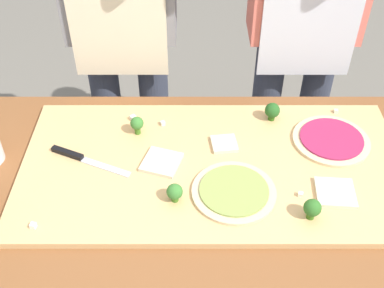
# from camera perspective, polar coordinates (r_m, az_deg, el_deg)

# --- Properties ---
(prep_table) EXTENTS (1.52, 0.83, 0.75)m
(prep_table) POSITION_cam_1_polar(r_m,az_deg,el_deg) (1.51, 1.14, -6.76)
(prep_table) COLOR brown
(prep_table) RESTS_ON ground
(cutting_board) EXTENTS (1.18, 0.59, 0.02)m
(cutting_board) POSITION_cam_1_polar(r_m,az_deg,el_deg) (1.46, 2.60, -2.70)
(cutting_board) COLOR tan
(cutting_board) RESTS_ON prep_table
(chefs_knife) EXTENTS (0.26, 0.13, 0.02)m
(chefs_knife) POSITION_cam_1_polar(r_m,az_deg,el_deg) (1.51, -13.32, -1.56)
(chefs_knife) COLOR #B7BABF
(chefs_knife) RESTS_ON cutting_board
(pizza_whole_pesto_green) EXTENTS (0.24, 0.24, 0.02)m
(pizza_whole_pesto_green) POSITION_cam_1_polar(r_m,az_deg,el_deg) (1.37, 5.07, -5.67)
(pizza_whole_pesto_green) COLOR beige
(pizza_whole_pesto_green) RESTS_ON cutting_board
(pizza_whole_beet_magenta) EXTENTS (0.25, 0.25, 0.02)m
(pizza_whole_beet_magenta) POSITION_cam_1_polar(r_m,az_deg,el_deg) (1.59, 16.36, 0.49)
(pizza_whole_beet_magenta) COLOR beige
(pizza_whole_beet_magenta) RESTS_ON cutting_board
(pizza_slice_near_left) EXTENTS (0.09, 0.09, 0.01)m
(pizza_slice_near_left) POSITION_cam_1_polar(r_m,az_deg,el_deg) (1.52, 3.90, 0.03)
(pizza_slice_near_left) COLOR beige
(pizza_slice_near_left) RESTS_ON cutting_board
(pizza_slice_far_right) EXTENTS (0.12, 0.12, 0.01)m
(pizza_slice_far_right) POSITION_cam_1_polar(r_m,az_deg,el_deg) (1.42, 16.81, -5.60)
(pizza_slice_far_right) COLOR beige
(pizza_slice_far_right) RESTS_ON cutting_board
(pizza_slice_far_left) EXTENTS (0.14, 0.14, 0.01)m
(pizza_slice_far_left) POSITION_cam_1_polar(r_m,az_deg,el_deg) (1.45, -3.65, -2.18)
(pizza_slice_far_left) COLOR beige
(pizza_slice_far_left) RESTS_ON cutting_board
(broccoli_floret_back_right) EXTENTS (0.05, 0.05, 0.06)m
(broccoli_floret_back_right) POSITION_cam_1_polar(r_m,az_deg,el_deg) (1.32, 14.23, -7.49)
(broccoli_floret_back_right) COLOR #366618
(broccoli_floret_back_right) RESTS_ON cutting_board
(broccoli_floret_center_left) EXTENTS (0.05, 0.05, 0.06)m
(broccoli_floret_center_left) POSITION_cam_1_polar(r_m,az_deg,el_deg) (1.33, -2.07, -5.78)
(broccoli_floret_center_left) COLOR #3F7220
(broccoli_floret_center_left) RESTS_ON cutting_board
(broccoli_floret_back_left) EXTENTS (0.04, 0.04, 0.06)m
(broccoli_floret_back_left) POSITION_cam_1_polar(r_m,az_deg,el_deg) (1.55, -6.58, 2.41)
(broccoli_floret_back_left) COLOR #3F7220
(broccoli_floret_back_left) RESTS_ON cutting_board
(broccoli_floret_front_mid) EXTENTS (0.05, 0.05, 0.06)m
(broccoli_floret_front_mid) POSITION_cam_1_polar(r_m,az_deg,el_deg) (1.62, 9.61, 3.94)
(broccoli_floret_front_mid) COLOR #2C5915
(broccoli_floret_front_mid) RESTS_ON cutting_board
(cheese_crumble_a) EXTENTS (0.02, 0.02, 0.01)m
(cheese_crumble_a) POSITION_cam_1_polar(r_m,az_deg,el_deg) (1.35, -18.46, -9.25)
(cheese_crumble_a) COLOR white
(cheese_crumble_a) RESTS_ON cutting_board
(cheese_crumble_b) EXTENTS (0.01, 0.01, 0.01)m
(cheese_crumble_b) POSITION_cam_1_polar(r_m,az_deg,el_deg) (1.72, 16.88, 3.77)
(cheese_crumble_b) COLOR silver
(cheese_crumble_b) RESTS_ON cutting_board
(cheese_crumble_d) EXTENTS (0.02, 0.02, 0.01)m
(cheese_crumble_d) POSITION_cam_1_polar(r_m,az_deg,el_deg) (1.59, -3.48, 2.50)
(cheese_crumble_d) COLOR silver
(cheese_crumble_d) RESTS_ON cutting_board
(cheese_crumble_e) EXTENTS (0.02, 0.02, 0.02)m
(cheese_crumble_e) POSITION_cam_1_polar(r_m,az_deg,el_deg) (1.62, -7.04, 3.13)
(cheese_crumble_e) COLOR white
(cheese_crumble_e) RESTS_ON cutting_board
(cheese_crumble_f) EXTENTS (0.02, 0.02, 0.01)m
(cheese_crumble_f) POSITION_cam_1_polar(r_m,az_deg,el_deg) (1.39, 12.90, -5.91)
(cheese_crumble_f) COLOR white
(cheese_crumble_f) RESTS_ON cutting_board
(cook_left) EXTENTS (0.54, 0.39, 1.67)m
(cook_left) POSITION_cam_1_polar(r_m,az_deg,el_deg) (1.81, -8.52, 15.56)
(cook_left) COLOR #333847
(cook_left) RESTS_ON ground
(cook_right) EXTENTS (0.54, 0.39, 1.67)m
(cook_right) POSITION_cam_1_polar(r_m,az_deg,el_deg) (1.84, 13.48, 15.31)
(cook_right) COLOR #333847
(cook_right) RESTS_ON ground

